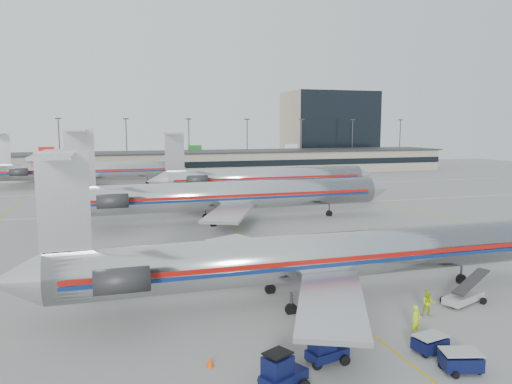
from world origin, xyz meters
name	(u,v)px	position (x,y,z in m)	size (l,w,h in m)	color
ground	(312,288)	(0.00, 0.00, 0.00)	(260.00, 260.00, 0.00)	gray
apron_markings	(272,257)	(0.00, 10.00, 0.01)	(160.00, 0.15, 0.02)	silver
terminal	(165,163)	(0.00, 97.97, 3.16)	(162.00, 17.00, 6.25)	gray
light_mast_row	(158,141)	(0.00, 112.00, 8.58)	(163.60, 0.40, 15.28)	#38383D
distant_building	(329,128)	(62.00, 128.00, 12.50)	(30.00, 20.00, 25.00)	tan
jet_foreground	(304,257)	(-1.72, -2.44, 3.37)	(44.31, 26.09, 11.60)	#BCBDC1
jet_second_row	(224,195)	(-0.16, 29.43, 3.72)	(49.03, 28.87, 12.83)	#BCBDC1
jet_third_row	(263,178)	(12.65, 51.95, 3.51)	(44.23, 27.21, 12.09)	#BCBDC1
jet_back_row	(84,170)	(-19.75, 78.45, 3.43)	(43.23, 26.59, 11.82)	#BCBDC1
tug_left	(281,372)	(-7.76, -13.98, 0.90)	(2.71, 2.17, 1.97)	#090D33
tug_center	(325,349)	(-4.51, -12.14, 0.85)	(2.49, 1.64, 1.86)	#090D33
cart_inner	(461,361)	(2.05, -15.10, 0.61)	(2.32, 1.87, 1.15)	#090D33
cart_outer	(430,343)	(1.91, -12.68, 0.56)	(2.06, 1.60, 1.05)	#090D33
belt_loader	(464,296)	(9.36, -6.58, 0.61)	(4.47, 2.54, 2.29)	#969696
ramp_worker_near	(416,321)	(2.55, -10.38, 0.97)	(0.70, 0.46, 1.93)	#C0DF15
ramp_worker_far	(428,303)	(5.29, -7.86, 0.91)	(0.89, 0.69, 1.83)	#AAC812
cone_left	(210,362)	(-10.66, -10.65, 0.29)	(0.43, 0.43, 0.59)	#E54507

